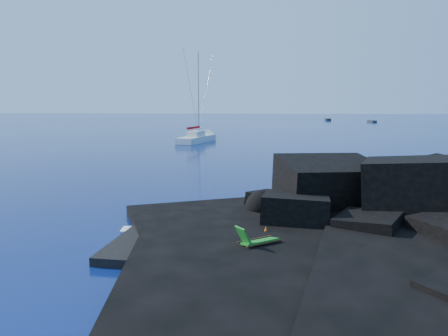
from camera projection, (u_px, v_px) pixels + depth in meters
The scene contains 11 objects.
ground at pixel (108, 249), 18.15m from camera, with size 400.00×400.00×0.00m, color black.
headland at pixel (404, 233), 20.27m from camera, with size 24.00×24.00×3.60m, color black, non-canonical shape.
beach at pixel (217, 247), 18.35m from camera, with size 8.50×6.00×0.70m, color black.
surf_foam at pixel (234, 219), 22.76m from camera, with size 10.00×8.00×0.06m, color white, non-canonical shape.
sailboat at pixel (198, 142), 65.68m from camera, with size 2.69×12.83×13.45m, color silver, non-canonical shape.
deck_chair at pixel (259, 236), 16.85m from camera, with size 1.69×0.74×1.16m, color #1A7620, non-canonical shape.
towel at pixel (228, 235), 18.83m from camera, with size 2.03×0.96×0.05m, color silver.
sunbather at pixel (228, 232), 18.81m from camera, with size 1.64×0.40×0.22m, color tan, non-canonical shape.
marker_cone at pixel (266, 232), 18.53m from camera, with size 0.32×0.32×0.49m, color #DF540B.
distant_boat_a at pixel (328, 120), 139.68m from camera, with size 1.47×4.72×0.63m, color #26262B.
distant_boat_b at pixel (372, 122), 127.92m from camera, with size 1.31×4.20×0.56m, color #26262B.
Camera 1 is at (5.94, -17.08, 6.07)m, focal length 35.00 mm.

